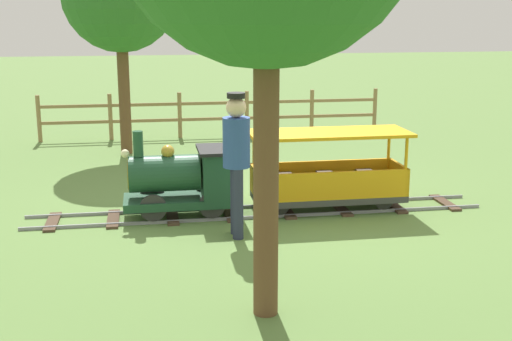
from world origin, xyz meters
TOP-DOWN VIEW (x-y plane):
  - ground_plane at (0.00, 0.00)m, footprint 60.00×60.00m
  - track at (0.00, 0.12)m, footprint 0.71×5.70m
  - locomotive at (0.00, 0.98)m, footprint 0.67×1.45m
  - passenger_car at (0.00, -0.78)m, footprint 0.77×2.00m
  - conductor_person at (-0.83, 0.50)m, footprint 0.30×0.30m
  - fence_section at (5.26, 0.12)m, footprint 0.08×6.78m

SIDE VIEW (x-z plane):
  - ground_plane at x=0.00m, z-range 0.00..0.00m
  - track at x=0.00m, z-range 0.00..0.04m
  - passenger_car at x=0.00m, z-range -0.06..0.91m
  - fence_section at x=5.26m, z-range 0.03..0.93m
  - locomotive at x=0.00m, z-range -0.04..1.01m
  - conductor_person at x=-0.83m, z-range 0.15..1.77m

